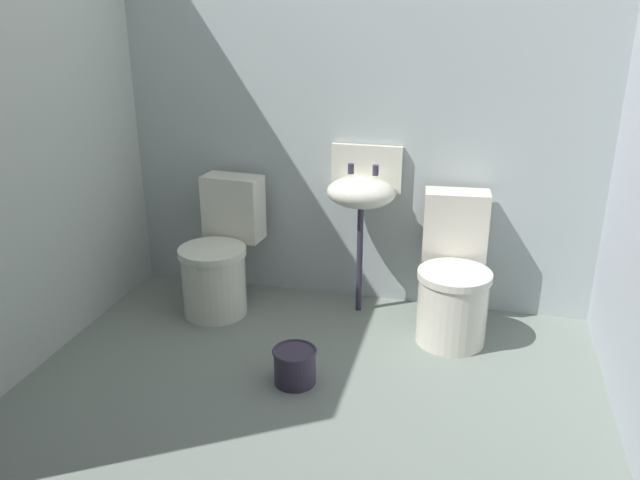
# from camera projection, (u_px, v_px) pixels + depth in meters

# --- Properties ---
(ground_plane) EXTENTS (3.24, 2.70, 0.08)m
(ground_plane) POSITION_uv_depth(u_px,v_px,m) (306.00, 403.00, 3.11)
(ground_plane) COLOR gray
(wall_back) EXTENTS (3.24, 0.10, 2.44)m
(wall_back) POSITION_uv_depth(u_px,v_px,m) (358.00, 103.00, 3.75)
(wall_back) COLOR #ACB7B7
(wall_back) RESTS_ON ground
(wall_left) EXTENTS (0.10, 2.50, 2.44)m
(wall_left) POSITION_uv_depth(u_px,v_px,m) (14.00, 126.00, 3.09)
(wall_left) COLOR #B1BBB2
(wall_left) RESTS_ON ground
(toilet_left) EXTENTS (0.43, 0.62, 0.78)m
(toilet_left) POSITION_uv_depth(u_px,v_px,m) (220.00, 258.00, 3.88)
(toilet_left) COLOR silver
(toilet_left) RESTS_ON ground
(toilet_right) EXTENTS (0.43, 0.62, 0.78)m
(toilet_right) POSITION_uv_depth(u_px,v_px,m) (453.00, 282.00, 3.57)
(toilet_right) COLOR silver
(toilet_right) RESTS_ON ground
(sink) EXTENTS (0.42, 0.35, 0.99)m
(sink) POSITION_uv_depth(u_px,v_px,m) (362.00, 190.00, 3.71)
(sink) COLOR #362E42
(sink) RESTS_ON ground
(bucket) EXTENTS (0.22, 0.22, 0.18)m
(bucket) POSITION_uv_depth(u_px,v_px,m) (295.00, 365.00, 3.18)
(bucket) COLOR #362E42
(bucket) RESTS_ON ground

